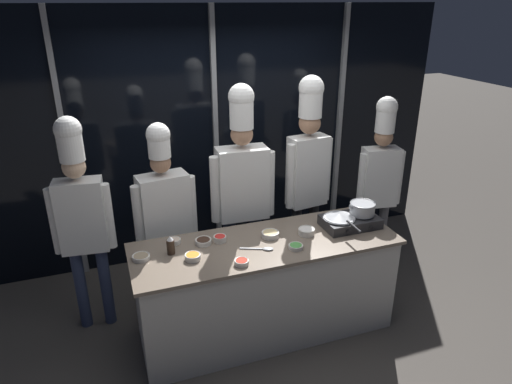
% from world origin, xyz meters
% --- Properties ---
extents(ground_plane, '(24.00, 24.00, 0.00)m').
position_xyz_m(ground_plane, '(0.00, 0.00, 0.00)').
color(ground_plane, '#47423D').
extents(window_wall_back, '(5.29, 0.09, 2.70)m').
position_xyz_m(window_wall_back, '(0.00, 1.58, 1.35)').
color(window_wall_back, black).
rests_on(window_wall_back, ground_plane).
extents(demo_counter, '(2.21, 0.75, 0.88)m').
position_xyz_m(demo_counter, '(0.00, 0.00, 0.44)').
color(demo_counter, beige).
rests_on(demo_counter, ground_plane).
extents(portable_stove, '(0.49, 0.32, 0.10)m').
position_xyz_m(portable_stove, '(0.80, 0.02, 0.93)').
color(portable_stove, '#28282B').
rests_on(portable_stove, demo_counter).
extents(frying_pan, '(0.28, 0.48, 0.04)m').
position_xyz_m(frying_pan, '(0.68, 0.02, 1.00)').
color(frying_pan, '#ADAFB5').
rests_on(frying_pan, portable_stove).
extents(stock_pot, '(0.25, 0.22, 0.11)m').
position_xyz_m(stock_pot, '(0.91, 0.02, 1.04)').
color(stock_pot, '#93969B').
rests_on(stock_pot, portable_stove).
extents(squeeze_bottle_soy, '(0.06, 0.06, 0.15)m').
position_xyz_m(squeeze_bottle_soy, '(-0.77, 0.08, 0.96)').
color(squeeze_bottle_soy, '#332319').
rests_on(squeeze_bottle_soy, demo_counter).
extents(prep_bowl_ginger, '(0.15, 0.15, 0.05)m').
position_xyz_m(prep_bowl_ginger, '(0.07, 0.07, 0.91)').
color(prep_bowl_ginger, silver).
rests_on(prep_bowl_ginger, demo_counter).
extents(prep_bowl_scallions, '(0.12, 0.12, 0.03)m').
position_xyz_m(prep_bowl_scallions, '(0.19, -0.18, 0.90)').
color(prep_bowl_scallions, silver).
rests_on(prep_bowl_scallions, demo_counter).
extents(prep_bowl_bell_pepper, '(0.11, 0.11, 0.05)m').
position_xyz_m(prep_bowl_bell_pepper, '(-0.35, 0.14, 0.91)').
color(prep_bowl_bell_pepper, silver).
rests_on(prep_bowl_bell_pepper, demo_counter).
extents(prep_bowl_chili_flakes, '(0.11, 0.11, 0.04)m').
position_xyz_m(prep_bowl_chili_flakes, '(-0.30, -0.26, 0.91)').
color(prep_bowl_chili_flakes, silver).
rests_on(prep_bowl_chili_flakes, demo_counter).
extents(prep_bowl_mushrooms, '(0.14, 0.14, 0.03)m').
position_xyz_m(prep_bowl_mushrooms, '(-1.00, 0.08, 0.90)').
color(prep_bowl_mushrooms, silver).
rests_on(prep_bowl_mushrooms, demo_counter).
extents(prep_bowl_soy_glaze, '(0.13, 0.13, 0.04)m').
position_xyz_m(prep_bowl_soy_glaze, '(-0.49, 0.15, 0.91)').
color(prep_bowl_soy_glaze, silver).
rests_on(prep_bowl_soy_glaze, demo_counter).
extents(prep_bowl_rice, '(0.14, 0.14, 0.06)m').
position_xyz_m(prep_bowl_rice, '(0.37, 0.01, 0.92)').
color(prep_bowl_rice, silver).
rests_on(prep_bowl_rice, demo_counter).
extents(prep_bowl_carrots, '(0.12, 0.12, 0.05)m').
position_xyz_m(prep_bowl_carrots, '(-0.63, -0.06, 0.91)').
color(prep_bowl_carrots, silver).
rests_on(prep_bowl_carrots, demo_counter).
extents(prep_bowl_chicken, '(0.10, 0.10, 0.04)m').
position_xyz_m(prep_bowl_chicken, '(-0.71, 0.24, 0.91)').
color(prep_bowl_chicken, silver).
rests_on(prep_bowl_chicken, demo_counter).
extents(serving_spoon_slotted, '(0.26, 0.14, 0.02)m').
position_xyz_m(serving_spoon_slotted, '(-0.06, -0.11, 0.89)').
color(serving_spoon_slotted, '#B2B5BA').
rests_on(serving_spoon_slotted, demo_counter).
extents(chef_head, '(0.50, 0.24, 1.92)m').
position_xyz_m(chef_head, '(-1.40, 0.59, 1.13)').
color(chef_head, '#2D3856').
rests_on(chef_head, ground_plane).
extents(chef_sous, '(0.56, 0.29, 1.80)m').
position_xyz_m(chef_sous, '(-0.72, 0.62, 1.03)').
color(chef_sous, '#4C4C51').
rests_on(chef_sous, ground_plane).
extents(chef_line, '(0.60, 0.26, 2.08)m').
position_xyz_m(chef_line, '(-0.00, 0.62, 1.19)').
color(chef_line, '#2D3856').
rests_on(chef_line, ground_plane).
extents(chef_pastry, '(0.49, 0.24, 2.11)m').
position_xyz_m(chef_pastry, '(0.67, 0.64, 1.29)').
color(chef_pastry, '#232326').
rests_on(chef_pastry, ground_plane).
extents(chef_apprentice, '(0.47, 0.24, 1.88)m').
position_xyz_m(chef_apprentice, '(1.44, 0.57, 1.12)').
color(chef_apprentice, '#4C4C51').
rests_on(chef_apprentice, ground_plane).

